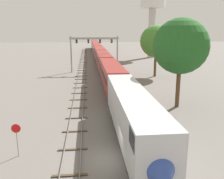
# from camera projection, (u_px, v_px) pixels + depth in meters

# --- Properties ---
(ground_plane) EXTENTS (400.00, 400.00, 0.00)m
(ground_plane) POSITION_uv_depth(u_px,v_px,m) (114.00, 159.00, 20.16)
(ground_plane) COLOR slate
(track_main) EXTENTS (2.60, 200.00, 0.16)m
(track_main) POSITION_uv_depth(u_px,v_px,m) (100.00, 63.00, 78.35)
(track_main) COLOR slate
(track_main) RESTS_ON ground
(track_near) EXTENTS (2.60, 160.00, 0.16)m
(track_near) POSITION_uv_depth(u_px,v_px,m) (82.00, 74.00, 58.48)
(track_near) COLOR slate
(track_near) RESTS_ON ground
(passenger_train) EXTENTS (3.04, 137.89, 4.80)m
(passenger_train) POSITION_uv_depth(u_px,v_px,m) (100.00, 54.00, 80.28)
(passenger_train) COLOR silver
(passenger_train) RESTS_ON ground
(signal_gantry) EXTENTS (12.10, 0.49, 8.96)m
(signal_gantry) POSITION_uv_depth(u_px,v_px,m) (94.00, 46.00, 60.60)
(signal_gantry) COLOR #999BA0
(signal_gantry) RESTS_ON ground
(water_tower) EXTENTS (9.41, 9.41, 24.90)m
(water_tower) POSITION_uv_depth(u_px,v_px,m) (153.00, 5.00, 90.74)
(water_tower) COLOR beige
(water_tower) RESTS_ON ground
(stop_sign) EXTENTS (0.76, 0.08, 2.88)m
(stop_sign) POSITION_uv_depth(u_px,v_px,m) (17.00, 135.00, 20.27)
(stop_sign) COLOR gray
(stop_sign) RESTS_ON ground
(trackside_tree_left) EXTENTS (7.35, 7.35, 11.97)m
(trackside_tree_left) POSITION_uv_depth(u_px,v_px,m) (181.00, 46.00, 32.16)
(trackside_tree_left) COLOR brown
(trackside_tree_left) RESTS_ON ground
(trackside_tree_mid) EXTENTS (7.13, 7.13, 11.49)m
(trackside_tree_mid) POSITION_uv_depth(u_px,v_px,m) (156.00, 41.00, 54.48)
(trackside_tree_mid) COLOR brown
(trackside_tree_mid) RESTS_ON ground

